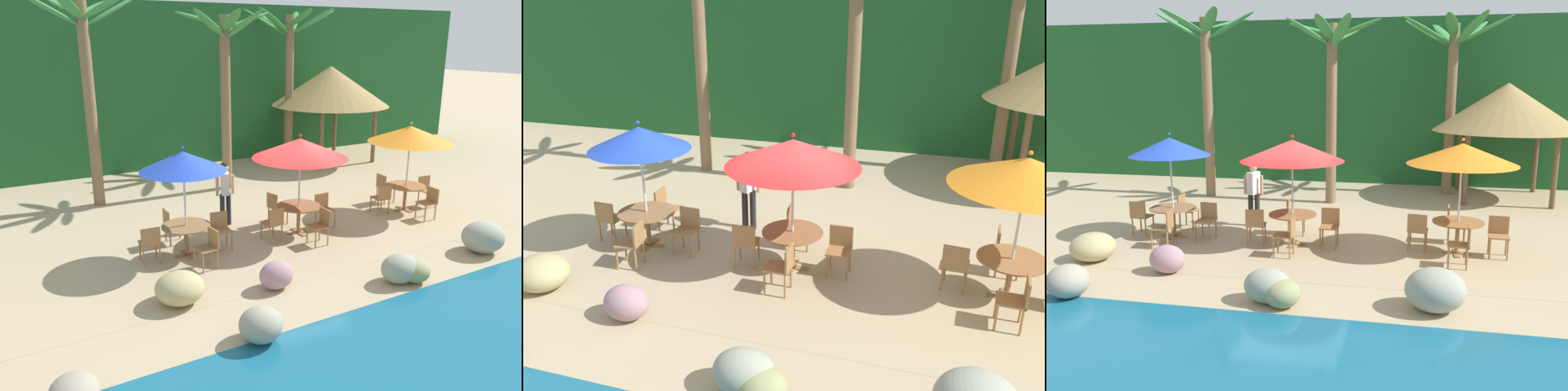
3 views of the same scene
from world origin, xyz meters
TOP-DOWN VIEW (x-y plane):
  - ground_plane at (0.00, 0.00)m, footprint 120.00×120.00m
  - terrace_deck at (0.00, 0.00)m, footprint 18.00×5.20m
  - foliage_backdrop at (0.00, 9.00)m, footprint 28.00×2.40m
  - umbrella_blue at (-2.91, -0.24)m, footprint 1.90×1.90m
  - dining_table_blue at (-2.91, -0.24)m, footprint 1.10×1.10m
  - chair_blue_seaward at (-2.05, -0.22)m, footprint 0.45×0.46m
  - chair_blue_inland at (-2.98, 0.61)m, footprint 0.44×0.43m
  - chair_blue_left at (-3.76, -0.28)m, footprint 0.45×0.45m
  - chair_blue_right at (-2.71, -1.07)m, footprint 0.48×0.47m
  - umbrella_red at (0.07, -0.30)m, footprint 2.36×2.36m
  - dining_table_red at (0.07, -0.30)m, footprint 1.10×1.10m
  - chair_red_seaward at (0.92, -0.20)m, footprint 0.42×0.43m
  - chair_red_inland at (-0.12, 0.53)m, footprint 0.47×0.47m
  - chair_red_left at (-0.76, -0.49)m, footprint 0.47×0.47m
  - chair_red_right at (0.15, -1.15)m, footprint 0.43×0.42m
  - umbrella_orange at (3.74, -0.27)m, footprint 2.32×2.32m
  - dining_table_orange at (3.74, -0.27)m, footprint 1.10×1.10m
  - chair_orange_inland at (3.71, 0.58)m, footprint 0.45×0.45m
  - chair_orange_left at (2.89, -0.25)m, footprint 0.47×0.48m
  - chair_orange_right at (3.78, -1.12)m, footprint 0.45×0.45m
  - palm_tree_nearest at (-3.81, 4.52)m, footprint 3.24×3.14m
  - palm_tree_second at (0.26, 4.25)m, footprint 2.96×2.93m
  - palm_tree_third at (3.90, 6.30)m, footprint 3.54×3.61m
  - waiter_in_white at (-1.29, 1.12)m, footprint 0.52×0.39m

SIDE VIEW (x-z plane):
  - ground_plane at x=0.00m, z-range 0.00..0.00m
  - terrace_deck at x=0.00m, z-range 0.00..0.01m
  - chair_blue_seaward at x=-2.05m, z-range 0.08..0.95m
  - chair_blue_inland at x=-2.98m, z-range 0.08..0.95m
  - chair_blue_left at x=-3.76m, z-range 0.08..0.95m
  - chair_blue_right at x=-2.71m, z-range 0.08..0.95m
  - chair_red_seaward at x=0.92m, z-range 0.08..0.95m
  - chair_red_inland at x=-0.12m, z-range 0.08..0.95m
  - chair_red_left at x=-0.76m, z-range 0.08..0.95m
  - chair_red_right at x=0.15m, z-range 0.08..0.95m
  - chair_orange_inland at x=3.71m, z-range 0.08..0.95m
  - chair_orange_left at x=2.89m, z-range 0.08..0.95m
  - chair_orange_right at x=3.78m, z-range 0.08..0.95m
  - dining_table_blue at x=-2.91m, z-range 0.24..0.98m
  - dining_table_red at x=0.07m, z-range 0.24..0.98m
  - dining_table_orange at x=3.74m, z-range 0.24..0.98m
  - waiter_in_white at x=-1.29m, z-range 0.14..1.84m
  - umbrella_red at x=0.07m, z-range 0.92..3.47m
  - umbrella_orange at x=3.74m, z-range 0.93..3.48m
  - umbrella_blue at x=-2.91m, z-range 0.94..3.48m
  - foliage_backdrop at x=0.00m, z-range 0.00..6.00m
  - palm_tree_second at x=0.26m, z-range 1.04..6.64m
  - palm_tree_nearest at x=-3.81m, z-range 1.04..6.97m
  - palm_tree_third at x=3.90m, z-range 1.15..6.98m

